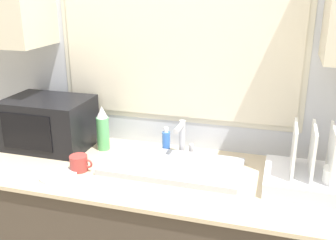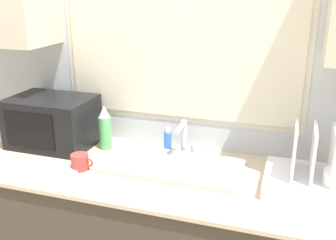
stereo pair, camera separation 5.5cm
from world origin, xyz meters
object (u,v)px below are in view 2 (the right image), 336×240
microwave (52,122)px  spray_bottle (105,128)px  dish_rack (312,178)px  mug_near_sink (80,162)px  faucet (184,136)px  soap_bottle (168,141)px

microwave → spray_bottle: 0.31m
microwave → dish_rack: (1.37, -0.10, -0.08)m
spray_bottle → mug_near_sink: (-0.00, -0.27, -0.08)m
faucet → mug_near_sink: (-0.44, -0.32, -0.07)m
faucet → dish_rack: bearing=-16.5°
soap_bottle → spray_bottle: bearing=-170.7°
spray_bottle → soap_bottle: bearing=9.3°
dish_rack → mug_near_sink: dish_rack is taller
mug_near_sink → soap_bottle: bearing=44.0°
faucet → soap_bottle: 0.11m
dish_rack → microwave: bearing=175.8°
spray_bottle → faucet: bearing=5.7°
faucet → dish_rack: dish_rack is taller
faucet → soap_bottle: size_ratio=1.32×
spray_bottle → dish_rack: bearing=-7.7°
soap_bottle → faucet: bearing=-7.9°
soap_bottle → mug_near_sink: bearing=-136.0°
faucet → microwave: microwave is taller
microwave → dish_rack: size_ratio=1.16×
microwave → mug_near_sink: size_ratio=3.86×
dish_rack → soap_bottle: size_ratio=2.71×
faucet → spray_bottle: (-0.44, -0.04, 0.01)m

